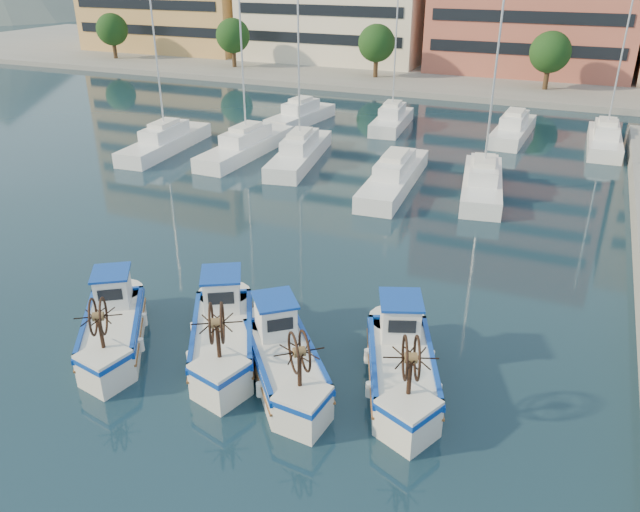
{
  "coord_description": "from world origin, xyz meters",
  "views": [
    {
      "loc": [
        8.44,
        -14.2,
        12.65
      ],
      "look_at": [
        -0.73,
        7.1,
        1.5
      ],
      "focal_mm": 35.0,
      "sensor_mm": 36.0,
      "label": 1
    }
  ],
  "objects_px": {
    "fishing_boat_c": "(284,357)",
    "fishing_boat_b": "(223,330)",
    "fishing_boat_a": "(113,324)",
    "fishing_boat_d": "(401,361)"
  },
  "relations": [
    {
      "from": "fishing_boat_c",
      "to": "fishing_boat_b",
      "type": "bearing_deg",
      "value": 128.86
    },
    {
      "from": "fishing_boat_a",
      "to": "fishing_boat_d",
      "type": "relative_size",
      "value": 0.93
    },
    {
      "from": "fishing_boat_a",
      "to": "fishing_boat_c",
      "type": "xyz_separation_m",
      "value": [
        6.51,
        0.59,
        0.01
      ]
    },
    {
      "from": "fishing_boat_d",
      "to": "fishing_boat_a",
      "type": "bearing_deg",
      "value": 169.3
    },
    {
      "from": "fishing_boat_a",
      "to": "fishing_boat_c",
      "type": "distance_m",
      "value": 6.54
    },
    {
      "from": "fishing_boat_a",
      "to": "fishing_boat_b",
      "type": "bearing_deg",
      "value": -17.29
    },
    {
      "from": "fishing_boat_a",
      "to": "fishing_boat_b",
      "type": "distance_m",
      "value": 4.03
    },
    {
      "from": "fishing_boat_b",
      "to": "fishing_boat_d",
      "type": "relative_size",
      "value": 1.0
    },
    {
      "from": "fishing_boat_b",
      "to": "fishing_boat_c",
      "type": "xyz_separation_m",
      "value": [
        2.65,
        -0.54,
        -0.04
      ]
    },
    {
      "from": "fishing_boat_b",
      "to": "fishing_boat_a",
      "type": "bearing_deg",
      "value": 166.89
    }
  ]
}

